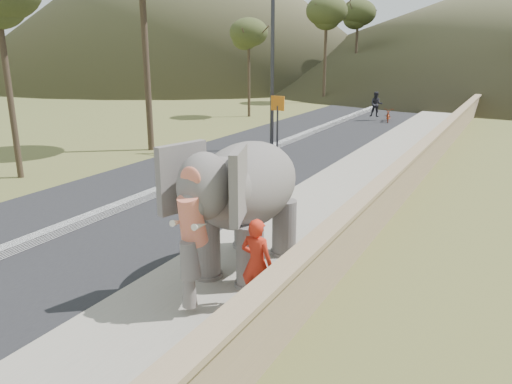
% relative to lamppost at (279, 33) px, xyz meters
% --- Properties ---
extents(road, '(7.00, 120.00, 0.03)m').
position_rel_lamppost_xyz_m(road, '(-0.31, -5.25, -4.86)').
color(road, black).
rests_on(road, ground).
extents(median, '(0.35, 120.00, 0.22)m').
position_rel_lamppost_xyz_m(median, '(-0.31, -5.25, -4.76)').
color(median, black).
rests_on(median, ground).
extents(walkway, '(3.00, 120.00, 0.15)m').
position_rel_lamppost_xyz_m(walkway, '(4.69, -5.25, -4.80)').
color(walkway, '#9E9687').
rests_on(walkway, ground).
extents(parapet, '(0.30, 120.00, 1.10)m').
position_rel_lamppost_xyz_m(parapet, '(6.34, -5.25, -4.32)').
color(parapet, tan).
rests_on(parapet, ground).
extents(lamppost, '(1.76, 0.36, 8.00)m').
position_rel_lamppost_xyz_m(lamppost, '(0.00, 0.00, 0.00)').
color(lamppost, '#2B2B2F').
rests_on(lamppost, ground).
extents(signboard, '(0.60, 0.08, 2.40)m').
position_rel_lamppost_xyz_m(signboard, '(0.19, -0.48, -3.23)').
color(signboard, '#2D2D33').
rests_on(signboard, ground).
extents(elephant_and_man, '(2.22, 3.70, 2.62)m').
position_rel_lamppost_xyz_m(elephant_and_man, '(4.71, -11.20, -3.42)').
color(elephant_and_man, slate).
rests_on(elephant_and_man, ground).
extents(motorcyclist, '(1.66, 1.67, 1.75)m').
position_rel_lamppost_xyz_m(motorcyclist, '(1.76, 10.78, -4.19)').
color(motorcyclist, maroon).
rests_on(motorcyclist, ground).
extents(trees, '(47.88, 41.34, 9.60)m').
position_rel_lamppost_xyz_m(trees, '(6.49, 13.56, -0.86)').
color(trees, '#473828').
rests_on(trees, ground).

